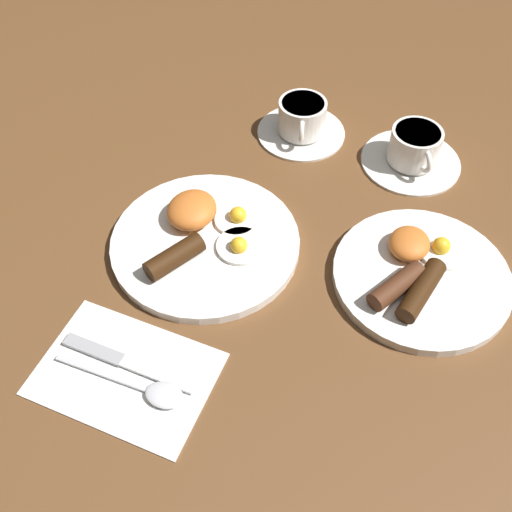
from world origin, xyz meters
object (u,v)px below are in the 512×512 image
breakfast_plate_far (420,274)px  teacup_far (413,151)px  breakfast_plate_near (204,238)px  knife (121,360)px  teacup_near (302,122)px  spoon (151,390)px

breakfast_plate_far → teacup_far: size_ratio=1.51×
breakfast_plate_near → knife: bearing=-2.5°
breakfast_plate_far → breakfast_plate_near: bearing=-79.3°
teacup_near → teacup_far: size_ratio=0.93×
breakfast_plate_far → teacup_near: 0.35m
teacup_near → knife: teacup_near is taller
breakfast_plate_near → teacup_near: bearing=171.6°
teacup_far → teacup_near: bearing=-89.9°
breakfast_plate_near → knife: size_ratio=1.49×
teacup_far → knife: (0.51, -0.24, -0.02)m
knife → teacup_far: bearing=64.1°
breakfast_plate_far → spoon: size_ratio=1.41×
teacup_far → spoon: (0.53, -0.19, -0.02)m
breakfast_plate_far → teacup_far: (-0.23, -0.07, 0.01)m
teacup_far → knife: size_ratio=0.89×
spoon → teacup_far: bearing=68.1°
breakfast_plate_near → teacup_near: 0.29m
breakfast_plate_near → breakfast_plate_far: breakfast_plate_near is taller
breakfast_plate_near → breakfast_plate_far: size_ratio=1.11×
breakfast_plate_far → teacup_near: size_ratio=1.63×
breakfast_plate_far → knife: size_ratio=1.34×
breakfast_plate_near → spoon: size_ratio=1.57×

